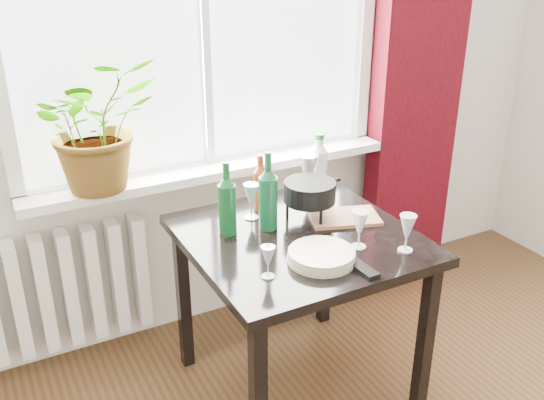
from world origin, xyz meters
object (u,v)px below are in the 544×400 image
potted_plant (96,124)px  wineglass_back_left (251,201)px  wine_bottle_left (227,198)px  cleaning_bottle (318,163)px  wine_bottle_right (268,191)px  wineglass_front_left (268,262)px  cutting_board (344,217)px  radiator (57,291)px  fondue_pot (309,201)px  wineglass_far_right (407,233)px  wineglass_front_right (359,229)px  plate_stack (321,256)px  table (299,256)px  bottle_amber (261,182)px  wineglass_back_center (308,176)px  tv_remote (361,267)px

potted_plant → wineglass_back_left: (0.51, -0.36, -0.30)m
wine_bottle_left → wineglass_back_left: wine_bottle_left is taller
cleaning_bottle → wineglass_back_left: bearing=-163.6°
wine_bottle_right → wine_bottle_left: bearing=168.2°
cleaning_bottle → wineglass_front_left: cleaning_bottle is taller
wineglass_back_left → cutting_board: bearing=-28.8°
wineglass_back_left → wineglass_front_left: size_ratio=1.29×
radiator → fondue_pot: 1.18m
wineglass_far_right → fondue_pot: (-0.17, 0.40, 0.01)m
radiator → wineglass_front_right: 1.36m
cleaning_bottle → wineglass_front_left: (-0.54, -0.55, -0.08)m
cutting_board → plate_stack: bearing=-137.1°
potted_plant → wine_bottle_left: size_ratio=1.82×
cleaning_bottle → plate_stack: (-0.32, -0.54, -0.12)m
fondue_pot → wineglass_back_left: bearing=146.8°
plate_stack → fondue_pot: bearing=66.3°
potted_plant → fondue_pot: (0.71, -0.47, -0.29)m
potted_plant → plate_stack: 1.04m
wineglass_front_right → fondue_pot: size_ratio=0.62×
wineglass_back_left → wineglass_far_right: bearing=-53.4°
wineglass_back_left → wineglass_front_left: (-0.15, -0.44, -0.02)m
wineglass_back_left → wineglass_front_left: bearing=-109.1°
radiator → plate_stack: (0.82, -0.84, 0.38)m
cleaning_bottle → cutting_board: 0.33m
cutting_board → wine_bottle_right: bearing=166.7°
table → wineglass_far_right: size_ratio=5.73×
bottle_amber → wineglass_front_left: size_ratio=2.05×
wine_bottle_right → cleaning_bottle: size_ratio=1.18×
wineglass_back_center → table: bearing=-126.1°
radiator → cleaning_bottle: 1.28m
bottle_amber → fondue_pot: size_ratio=1.01×
wine_bottle_right → wineglass_back_center: bearing=31.7°
wineglass_far_right → wineglass_back_left: bearing=126.6°
cleaning_bottle → wineglass_front_right: (-0.15, -0.52, -0.06)m
bottle_amber → plate_stack: bearing=-90.8°
wine_bottle_right → tv_remote: 0.48m
tv_remote → radiator: bearing=131.7°
plate_stack → wine_bottle_left: bearing=120.3°
tv_remote → wineglass_front_right: bearing=55.6°
wine_bottle_left → plate_stack: size_ratio=1.20×
radiator → cleaning_bottle: size_ratio=2.95×
wineglass_far_right → fondue_pot: 0.43m
fondue_pot → potted_plant: bearing=142.4°
cleaning_bottle → wineglass_back_left: cleaning_bottle is taller
wineglass_back_left → fondue_pot: bearing=-29.1°
wineglass_front_right → wine_bottle_left: bearing=138.8°
wineglass_front_left → fondue_pot: bearing=42.3°
bottle_amber → cutting_board: 0.38m
potted_plant → tv_remote: size_ratio=3.37×
cutting_board → wineglass_back_left: bearing=151.2°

